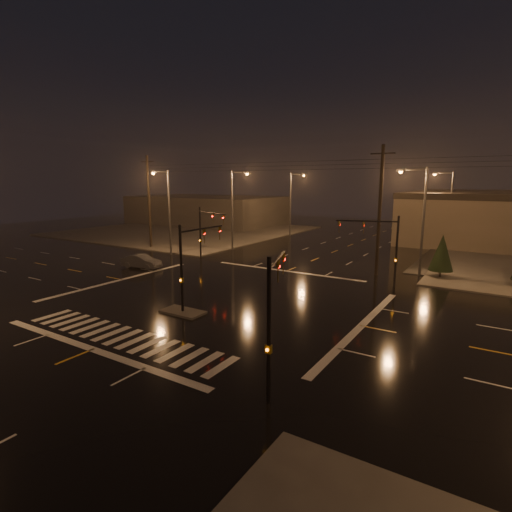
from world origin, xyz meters
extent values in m
plane|color=black|center=(0.00, 0.00, 0.00)|extent=(140.00, 140.00, 0.00)
cube|color=#44413D|center=(-30.00, 30.00, 0.06)|extent=(36.00, 36.00, 0.12)
cube|color=#44413D|center=(0.00, -4.00, 0.07)|extent=(3.00, 1.60, 0.15)
cube|color=beige|center=(0.00, -9.00, 0.01)|extent=(15.00, 2.60, 0.01)
cube|color=beige|center=(0.00, -11.00, 0.01)|extent=(16.00, 0.50, 0.01)
cube|color=beige|center=(0.00, 11.00, 0.01)|extent=(16.00, 0.50, 0.01)
cube|color=#3B3834|center=(-35.00, 42.00, 2.80)|extent=(30.00, 18.00, 5.60)
cylinder|color=black|center=(0.00, -4.00, 3.00)|extent=(0.18, 0.18, 6.00)
cylinder|color=black|center=(0.00, -1.75, 5.50)|extent=(0.12, 4.50, 0.12)
imported|color=#594707|center=(0.00, 0.27, 5.45)|extent=(0.16, 0.20, 1.00)
cube|color=#594707|center=(0.00, -4.00, 2.30)|extent=(0.25, 0.18, 0.35)
cylinder|color=black|center=(10.50, 10.50, 3.00)|extent=(0.18, 0.18, 6.00)
cylinder|color=black|center=(8.15, 9.64, 5.50)|extent=(4.74, 1.82, 0.12)
imported|color=#594707|center=(6.04, 8.88, 5.45)|extent=(0.24, 0.22, 1.00)
cube|color=#594707|center=(10.50, 10.50, 2.30)|extent=(0.25, 0.18, 0.35)
cylinder|color=black|center=(-10.50, 10.50, 3.00)|extent=(0.18, 0.18, 6.00)
cylinder|color=black|center=(-8.15, 9.64, 5.50)|extent=(4.74, 1.82, 0.12)
imported|color=#594707|center=(-6.04, 8.88, 5.45)|extent=(0.24, 0.22, 1.00)
cube|color=#594707|center=(-10.50, 10.50, 2.30)|extent=(0.25, 0.18, 0.35)
cylinder|color=black|center=(10.50, -10.50, 3.00)|extent=(0.18, 0.18, 6.00)
cylinder|color=black|center=(9.82, -8.62, 5.50)|extent=(1.48, 3.80, 0.12)
imported|color=#594707|center=(9.20, -6.93, 5.45)|extent=(0.22, 0.24, 1.00)
cube|color=#594707|center=(10.50, -10.50, 2.30)|extent=(0.25, 0.18, 0.35)
cylinder|color=#38383A|center=(-11.50, 18.00, 5.00)|extent=(0.24, 0.24, 10.00)
cylinder|color=#38383A|center=(-10.30, 18.00, 9.80)|extent=(2.40, 0.14, 0.14)
cube|color=#38383A|center=(-9.20, 18.00, 9.75)|extent=(0.70, 0.30, 0.18)
sphere|color=orange|center=(-9.20, 18.00, 9.62)|extent=(0.32, 0.32, 0.32)
cylinder|color=#38383A|center=(-11.50, 34.00, 5.00)|extent=(0.24, 0.24, 10.00)
cylinder|color=#38383A|center=(-10.30, 34.00, 9.80)|extent=(2.40, 0.14, 0.14)
cube|color=#38383A|center=(-9.20, 34.00, 9.75)|extent=(0.70, 0.30, 0.18)
sphere|color=orange|center=(-9.20, 34.00, 9.62)|extent=(0.32, 0.32, 0.32)
cylinder|color=#38383A|center=(11.50, 16.00, 5.00)|extent=(0.24, 0.24, 10.00)
cylinder|color=#38383A|center=(10.30, 16.00, 9.80)|extent=(2.40, 0.14, 0.14)
cube|color=#38383A|center=(9.20, 16.00, 9.75)|extent=(0.70, 0.30, 0.18)
sphere|color=orange|center=(9.20, 16.00, 9.62)|extent=(0.32, 0.32, 0.32)
cylinder|color=#38383A|center=(11.50, 36.00, 5.00)|extent=(0.24, 0.24, 10.00)
cylinder|color=#38383A|center=(10.30, 36.00, 9.80)|extent=(2.40, 0.14, 0.14)
cube|color=#38383A|center=(9.20, 36.00, 9.75)|extent=(0.70, 0.30, 0.18)
sphere|color=orange|center=(9.20, 36.00, 9.62)|extent=(0.32, 0.32, 0.32)
cylinder|color=#38383A|center=(-16.00, 11.50, 5.00)|extent=(0.24, 0.24, 10.00)
cylinder|color=#38383A|center=(-16.00, 10.30, 9.80)|extent=(0.14, 2.40, 0.14)
cube|color=#38383A|center=(-16.00, 9.20, 9.75)|extent=(0.30, 0.70, 0.18)
sphere|color=orange|center=(-16.00, 9.20, 9.62)|extent=(0.32, 0.32, 0.32)
cylinder|color=black|center=(-22.00, 14.00, 6.00)|extent=(0.32, 0.32, 12.00)
cube|color=black|center=(-22.00, 14.00, 11.20)|extent=(2.20, 0.12, 0.12)
cylinder|color=black|center=(8.00, 14.00, 6.00)|extent=(0.32, 0.32, 12.00)
cube|color=black|center=(8.00, 14.00, 11.20)|extent=(2.20, 0.12, 0.12)
cylinder|color=black|center=(13.28, 16.03, 0.35)|extent=(0.18, 0.18, 0.70)
cone|color=black|center=(13.28, 16.03, 2.36)|extent=(2.13, 2.13, 3.32)
imported|color=#54575B|center=(-13.21, 4.37, 0.69)|extent=(4.37, 2.15, 1.38)
camera|label=1|loc=(17.89, -23.23, 8.80)|focal=28.00mm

